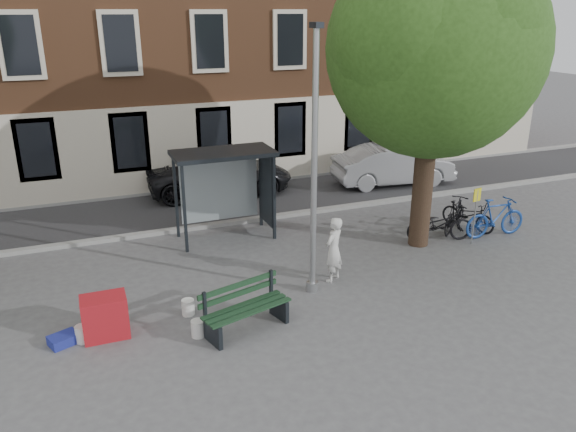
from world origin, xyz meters
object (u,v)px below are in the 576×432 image
(lamppost, at_px, (314,179))
(bike_b, at_px, (496,217))
(bike_c, at_px, (468,214))
(painter, at_px, (334,250))
(bus_shelter, at_px, (236,173))
(bike_a, at_px, (440,224))
(red_stand, at_px, (105,317))
(car_dark, at_px, (220,173))
(notice_sign, at_px, (476,206))
(car_silver, at_px, (393,165))
(bench, at_px, (245,310))
(bike_d, at_px, (455,214))

(lamppost, xyz_separation_m, bike_b, (6.41, 1.16, -2.19))
(lamppost, height_order, bike_c, lamppost)
(painter, height_order, bike_b, painter)
(bus_shelter, xyz_separation_m, painter, (1.31, -3.78, -1.09))
(bike_a, bearing_deg, red_stand, 114.78)
(bike_c, relative_size, car_dark, 0.34)
(bike_c, bearing_deg, lamppost, 177.30)
(bus_shelter, height_order, notice_sign, bus_shelter)
(bus_shelter, relative_size, bike_c, 1.61)
(lamppost, xyz_separation_m, bus_shelter, (-0.61, 4.11, -0.87))
(lamppost, relative_size, bus_shelter, 2.14)
(car_silver, bearing_deg, car_dark, 84.74)
(car_silver, bearing_deg, bike_b, -173.31)
(bench, xyz_separation_m, car_dark, (2.00, 9.36, 0.27))
(bus_shelter, bearing_deg, car_silver, 21.49)
(painter, height_order, bike_d, painter)
(bike_b, bearing_deg, car_dark, 45.11)
(notice_sign, bearing_deg, bench, -176.91)
(bike_d, relative_size, notice_sign, 1.05)
(bus_shelter, xyz_separation_m, bike_b, (7.02, -2.95, -1.32))
(bike_a, height_order, bike_b, bike_b)
(bike_d, xyz_separation_m, car_dark, (-5.60, 6.33, 0.20))
(bike_b, bearing_deg, car_silver, 2.76)
(bike_c, distance_m, red_stand, 11.05)
(bike_c, bearing_deg, car_silver, 65.09)
(bike_b, height_order, car_silver, car_silver)
(lamppost, xyz_separation_m, car_dark, (-0.00, 8.31, -2.06))
(lamppost, distance_m, red_stand, 5.30)
(bike_c, xyz_separation_m, car_dark, (-6.09, 6.35, 0.26))
(bike_c, distance_m, car_silver, 4.95)
(lamppost, bearing_deg, car_dark, 90.03)
(lamppost, distance_m, bike_b, 6.87)
(bike_b, bearing_deg, bike_c, 25.68)
(notice_sign, bearing_deg, bus_shelter, 140.50)
(bus_shelter, relative_size, notice_sign, 1.71)
(bus_shelter, distance_m, bench, 5.54)
(painter, height_order, red_stand, painter)
(bike_a, xyz_separation_m, car_dark, (-4.70, 6.82, 0.21))
(lamppost, bearing_deg, car_silver, 46.85)
(red_stand, bearing_deg, bench, -16.33)
(car_dark, bearing_deg, bike_c, -131.61)
(bike_c, xyz_separation_m, red_stand, (-10.83, -2.21, -0.01))
(bike_a, xyz_separation_m, notice_sign, (0.75, -0.55, 0.65))
(lamppost, bearing_deg, notice_sign, 9.80)
(lamppost, xyz_separation_m, notice_sign, (5.44, 0.94, -1.62))
(bench, relative_size, bike_c, 1.14)
(car_silver, bearing_deg, bus_shelter, 118.62)
(bike_a, xyz_separation_m, bike_c, (1.39, 0.47, -0.05))
(bike_a, relative_size, bike_b, 0.98)
(bus_shelter, bearing_deg, lamppost, -81.57)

